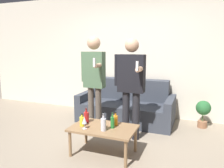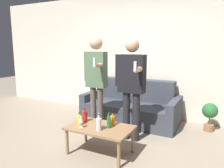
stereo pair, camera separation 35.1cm
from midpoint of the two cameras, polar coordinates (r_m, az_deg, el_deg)
The scene contains 14 objects.
ground_plane at distance 3.50m, azimuth -2.11°, elevation -16.46°, with size 16.00×16.00×0.00m, color gray.
wall_back at distance 4.94m, azimuth 8.97°, elevation 7.41°, with size 8.00×0.06×2.70m.
couch at distance 4.61m, azimuth 7.32°, elevation -5.97°, with size 1.93×0.91×0.85m.
coffee_table at distance 3.21m, azimuth 0.05°, elevation -11.95°, with size 0.93×0.58×0.41m.
bottle_orange at distance 3.03m, azimuth -0.10°, elevation -10.39°, with size 0.07×0.07×0.24m.
bottle_green at distance 3.26m, azimuth -5.38°, elevation -9.39°, with size 0.07×0.07×0.19m.
bottle_dark at distance 3.12m, azimuth 2.42°, elevation -9.92°, with size 0.06×0.06×0.22m.
bottle_yellow at distance 3.23m, azimuth 3.32°, elevation -9.45°, with size 0.07×0.07×0.20m.
bottle_red at distance 3.38m, azimuth -4.14°, elevation -8.37°, with size 0.08×0.08×0.22m.
wine_glass_near at distance 3.10m, azimuth -0.16°, elevation -9.28°, with size 0.07×0.07×0.19m.
wine_glass_far at distance 3.13m, azimuth -4.91°, elevation -9.26°, with size 0.07×0.07×0.18m.
person_standing_left at distance 3.85m, azimuth -1.58°, elevation 2.28°, with size 0.43×0.43×1.72m.
person_standing_right at distance 3.54m, azimuth 7.90°, elevation 0.62°, with size 0.51×0.43×1.68m.
potted_plant at distance 4.48m, azimuth 26.30°, elevation -6.91°, with size 0.28×0.28×0.53m.
Camera 2 is at (1.69, -2.67, 1.56)m, focal length 35.00 mm.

